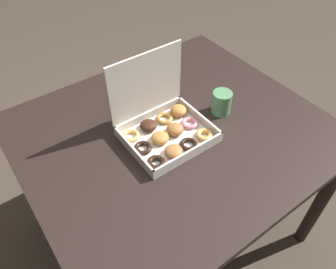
% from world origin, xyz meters
% --- Properties ---
extents(ground_plane, '(8.00, 8.00, 0.00)m').
position_xyz_m(ground_plane, '(0.00, 0.00, 0.00)').
color(ground_plane, '#42382D').
extents(dining_table, '(1.11, 0.98, 0.73)m').
position_xyz_m(dining_table, '(0.00, 0.00, 0.64)').
color(dining_table, black).
rests_on(dining_table, ground_plane).
extents(donut_box, '(0.30, 0.27, 0.29)m').
position_xyz_m(donut_box, '(-0.04, 0.01, 0.78)').
color(donut_box, silver).
rests_on(donut_box, dining_table).
extents(coffee_mug, '(0.08, 0.08, 0.09)m').
position_xyz_m(coffee_mug, '(0.21, -0.03, 0.78)').
color(coffee_mug, '#4C8456').
rests_on(coffee_mug, dining_table).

